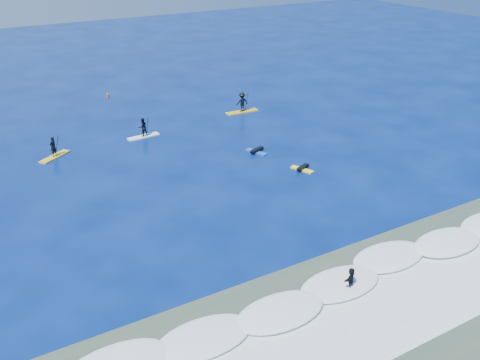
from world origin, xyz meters
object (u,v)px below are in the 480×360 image
prone_paddler_near (302,168)px  marker_buoy (108,95)px  prone_paddler_far (256,151)px  sup_paddler_right (242,103)px  sup_paddler_center (143,129)px  wave_surfer (351,280)px  sup_paddler_left (54,150)px

prone_paddler_near → marker_buoy: (-6.98, 25.96, 0.14)m
prone_paddler_near → prone_paddler_far: size_ratio=0.94×
sup_paddler_right → prone_paddler_far: sup_paddler_right is taller
sup_paddler_center → wave_surfer: size_ratio=1.68×
prone_paddler_near → prone_paddler_far: bearing=-6.6°
sup_paddler_left → prone_paddler_near: size_ratio=1.46×
sup_paddler_left → sup_paddler_center: bearing=-29.8°
sup_paddler_right → wave_surfer: (-10.01, -27.77, -0.20)m
wave_surfer → marker_buoy: (-0.10, 39.36, -0.45)m
prone_paddler_near → wave_surfer: bearing=132.0°
sup_paddler_center → prone_paddler_near: size_ratio=1.53×
wave_surfer → prone_paddler_far: bearing=46.4°
sup_paddler_center → prone_paddler_far: size_ratio=1.43×
sup_paddler_left → sup_paddler_center: size_ratio=0.95×
sup_paddler_center → prone_paddler_far: 10.58m
prone_paddler_near → marker_buoy: 26.88m
prone_paddler_far → wave_surfer: 19.02m
sup_paddler_right → prone_paddler_near: (-3.13, -14.37, -0.79)m
sup_paddler_right → prone_paddler_near: size_ratio=1.78×
prone_paddler_far → sup_paddler_center: bearing=19.7°
prone_paddler_near → marker_buoy: marker_buoy is taller
wave_surfer → prone_paddler_near: bearing=36.6°
sup_paddler_left → prone_paddler_near: (15.85, -12.24, -0.50)m
prone_paddler_far → marker_buoy: bearing=-4.8°
sup_paddler_center → sup_paddler_left: bearing=179.7°
marker_buoy → prone_paddler_far: bearing=-74.8°
sup_paddler_left → marker_buoy: size_ratio=4.41×
sup_paddler_left → prone_paddler_far: 16.46m
sup_paddler_right → prone_paddler_far: 10.59m
sup_paddler_center → prone_paddler_near: 15.14m
sup_paddler_right → prone_paddler_near: bearing=-99.3°
prone_paddler_near → sup_paddler_left: bearing=31.5°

